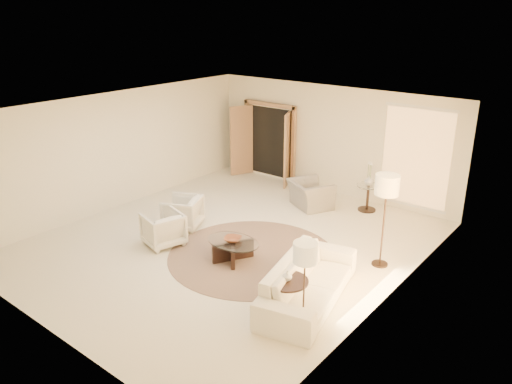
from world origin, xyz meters
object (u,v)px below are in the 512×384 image
Objects in this scene: accent_chair at (310,190)px; coffee_table at (233,248)px; floor_lamp_far at (305,257)px; side_table at (368,195)px; end_vase at (287,276)px; floor_lamp_near at (387,189)px; side_vase at (369,181)px; armchair_left at (182,211)px; end_table at (287,291)px; bowl at (233,239)px; sofa at (309,281)px; armchair_right at (163,227)px.

coffee_table is (0.35, -3.29, -0.18)m from accent_chair.
side_table is at bearing 106.20° from floor_lamp_far.
end_vase is at bearing 146.46° from accent_chair.
floor_lamp_near is (1.45, -2.33, 1.15)m from side_table.
floor_lamp_near is at bearing 176.06° from accent_chair.
side_table is (1.21, 0.66, -0.05)m from accent_chair.
accent_chair reaches higher than side_table.
floor_lamp_far is 5.23m from side_vase.
floor_lamp_near is 1.22× the size of floor_lamp_far.
armchair_left reaches higher than coffee_table.
armchair_left is at bearing 89.15° from accent_chair.
end_table is 2.74m from floor_lamp_near.
bowl is at bearing 155.58° from floor_lamp_far.
floor_lamp_far is (0.40, -0.77, 0.90)m from sofa.
sofa is 1.37× the size of floor_lamp_near.
armchair_right is at bearing 78.30° from sofa.
end_vase is at bearing 163.29° from sofa.
floor_lamp_near is (0.40, 1.90, 1.18)m from sofa.
accent_chair reaches higher than armchair_right.
sofa is 2.27m from floor_lamp_near.
floor_lamp_far is at bearing -73.80° from side_table.
end_vase is at bearing 98.29° from armchair_right.
floor_lamp_near reaches higher than sofa.
sofa reaches higher than end_table.
armchair_left is 4.52m from floor_lamp_near.
coffee_table is at bearing 119.43° from armchair_right.
floor_lamp_far reaches higher than coffee_table.
armchair_right is at bearing 171.90° from end_vase.
side_table is at bearing 101.95° from end_vase.
side_table is at bearing 116.13° from armchair_left.
floor_lamp_far reaches higher than sofa.
accent_chair reaches higher than bowl.
sofa is 4.36m from side_table.
floor_lamp_near reaches higher than end_vase.
side_vase is (-0.00, 0.00, 0.37)m from side_table.
floor_lamp_far is at bearing -23.70° from end_vase.
side_table is 5.28m from floor_lamp_far.
side_table is (2.45, 4.31, 0.01)m from armchair_right.
coffee_table is 5.35× the size of side_vase.
coffee_table is (1.58, 0.37, -0.13)m from armchair_right.
floor_lamp_near reaches higher than coffee_table.
side_vase is at bearing 180.00° from side_table.
side_table is (0.86, 3.95, 0.14)m from coffee_table.
bowl is at bearing -102.32° from side_table.
bowl is at bearing -145.11° from floor_lamp_near.
side_table is (-1.05, 4.23, 0.03)m from sofa.
floor_lamp_near is (2.31, 1.61, 1.28)m from coffee_table.
accent_chair reaches higher than side_vase.
coffee_table is 3.10m from floor_lamp_near.
side_table is (-1.02, 4.81, -0.04)m from end_table.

